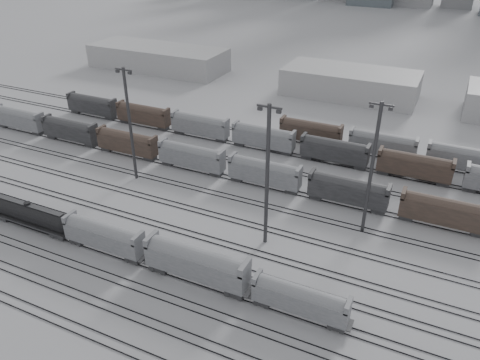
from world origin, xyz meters
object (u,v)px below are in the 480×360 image
at_px(hopper_car_b, 196,262).
at_px(hopper_car_c, 300,299).
at_px(hopper_car_a, 104,235).
at_px(tank_car_b, 30,213).
at_px(light_mast_c, 267,174).

height_order(hopper_car_b, hopper_car_c, hopper_car_b).
bearing_deg(hopper_car_a, hopper_car_b, -0.00).
bearing_deg(hopper_car_b, tank_car_b, 180.00).
xyz_separation_m(hopper_car_a, hopper_car_b, (17.19, -0.00, 0.43)).
bearing_deg(hopper_car_c, light_mast_c, 128.37).
distance_m(tank_car_b, hopper_car_b, 33.57).
xyz_separation_m(hopper_car_a, light_mast_c, (22.58, 13.51, 9.80)).
bearing_deg(hopper_car_c, tank_car_b, 180.00).
bearing_deg(tank_car_b, hopper_car_a, 0.00).
xyz_separation_m(tank_car_b, hopper_car_c, (49.65, -0.00, 0.17)).
relative_size(hopper_car_a, hopper_car_b, 0.88).
distance_m(hopper_car_c, light_mast_c, 19.94).
height_order(hopper_car_b, light_mast_c, light_mast_c).
xyz_separation_m(hopper_car_a, hopper_car_c, (33.28, -0.00, -0.23)).
bearing_deg(hopper_car_c, hopper_car_b, 180.00).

